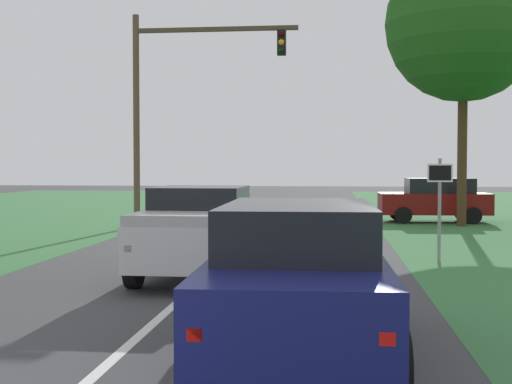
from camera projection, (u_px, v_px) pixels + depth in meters
name	position (u px, v px, depth m)	size (l,w,h in m)	color
ground_plane	(218.00, 266.00, 16.07)	(120.00, 120.00, 0.00)	#424244
red_suv_near	(298.00, 276.00, 8.52)	(2.37, 4.93, 1.87)	navy
pickup_truck_lead	(202.00, 231.00, 14.55)	(2.33, 5.25, 1.90)	silver
traffic_light	(175.00, 90.00, 26.00)	(6.23, 0.40, 7.99)	brown
keep_moving_sign	(440.00, 196.00, 16.74)	(0.60, 0.09, 2.51)	gray
oak_tree_right	(464.00, 24.00, 26.25)	(5.90, 5.90, 10.65)	#4C351E
crossing_suv_far	(435.00, 199.00, 28.37)	(4.45, 2.18, 1.80)	maroon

